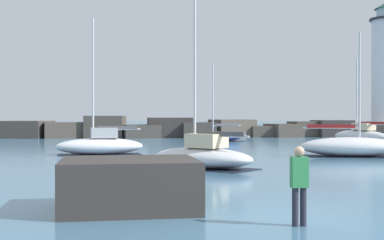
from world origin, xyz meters
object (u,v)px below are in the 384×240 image
sailboat_moored_0 (100,145)px  sailboat_moored_5 (202,155)px  sailboat_moored_2 (217,136)px  sailboat_moored_1 (352,147)px  person_on_rocks (299,181)px  sailboat_moored_4 (361,136)px

sailboat_moored_0 → sailboat_moored_5: bearing=-62.2°
sailboat_moored_0 → sailboat_moored_5: size_ratio=0.96×
sailboat_moored_2 → sailboat_moored_5: bearing=-101.5°
sailboat_moored_2 → sailboat_moored_5: 25.98m
sailboat_moored_1 → person_on_rocks: bearing=-116.9°
sailboat_moored_1 → sailboat_moored_0: bearing=165.9°
sailboat_moored_2 → sailboat_moored_4: sailboat_moored_4 is taller
sailboat_moored_0 → sailboat_moored_4: size_ratio=1.12×
sailboat_moored_2 → sailboat_moored_4: bearing=-20.8°
sailboat_moored_1 → sailboat_moored_5: size_ratio=0.83×
sailboat_moored_0 → sailboat_moored_2: 18.91m
sailboat_moored_0 → sailboat_moored_4: (22.42, 11.26, 0.06)m
sailboat_moored_5 → sailboat_moored_2: bearing=78.5°
sailboat_moored_0 → sailboat_moored_1: 15.32m
sailboat_moored_1 → person_on_rocks: sailboat_moored_1 is taller
sailboat_moored_0 → person_on_rocks: (5.21, -22.73, 0.34)m
sailboat_moored_0 → person_on_rocks: bearing=-77.1°
sailboat_moored_1 → sailboat_moored_5: (-9.82, -5.84, -0.01)m
sailboat_moored_0 → sailboat_moored_1: bearing=-14.1°
sailboat_moored_1 → person_on_rocks: (-9.65, -19.01, 0.37)m
sailboat_moored_1 → person_on_rocks: 21.32m
sailboat_moored_2 → sailboat_moored_5: size_ratio=0.83×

